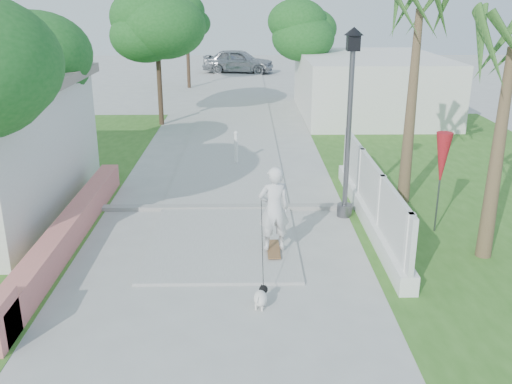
{
  "coord_description": "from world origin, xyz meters",
  "views": [
    {
      "loc": [
        0.54,
        -7.4,
        5.09
      ],
      "look_at": [
        0.73,
        4.13,
        1.1
      ],
      "focal_mm": 40.0,
      "sensor_mm": 36.0,
      "label": 1
    }
  ],
  "objects_px": {
    "street_lamp": "(349,118)",
    "skateboarder": "(271,215)",
    "dog": "(261,297)",
    "patio_umbrella": "(442,160)",
    "bollard": "(236,147)",
    "parked_car": "(238,61)"
  },
  "relations": [
    {
      "from": "dog",
      "to": "parked_car",
      "type": "height_order",
      "value": "parked_car"
    },
    {
      "from": "skateboarder",
      "to": "street_lamp",
      "type": "bearing_deg",
      "value": -139.01
    },
    {
      "from": "street_lamp",
      "to": "skateboarder",
      "type": "distance_m",
      "value": 3.33
    },
    {
      "from": "bollard",
      "to": "patio_umbrella",
      "type": "distance_m",
      "value": 7.25
    },
    {
      "from": "bollard",
      "to": "parked_car",
      "type": "bearing_deg",
      "value": 90.52
    },
    {
      "from": "street_lamp",
      "to": "patio_umbrella",
      "type": "bearing_deg",
      "value": -27.76
    },
    {
      "from": "bollard",
      "to": "dog",
      "type": "relative_size",
      "value": 2.17
    },
    {
      "from": "bollard",
      "to": "patio_umbrella",
      "type": "relative_size",
      "value": 0.47
    },
    {
      "from": "skateboarder",
      "to": "parked_car",
      "type": "relative_size",
      "value": 0.51
    },
    {
      "from": "parked_car",
      "to": "street_lamp",
      "type": "bearing_deg",
      "value": -163.24
    },
    {
      "from": "patio_umbrella",
      "to": "dog",
      "type": "xyz_separation_m",
      "value": [
        -4.03,
        -3.26,
        -1.49
      ]
    },
    {
      "from": "patio_umbrella",
      "to": "parked_car",
      "type": "bearing_deg",
      "value": 99.73
    },
    {
      "from": "skateboarder",
      "to": "patio_umbrella",
      "type": "bearing_deg",
      "value": -170.76
    },
    {
      "from": "street_lamp",
      "to": "skateboarder",
      "type": "bearing_deg",
      "value": -129.12
    },
    {
      "from": "dog",
      "to": "patio_umbrella",
      "type": "bearing_deg",
      "value": 56.49
    },
    {
      "from": "patio_umbrella",
      "to": "bollard",
      "type": "bearing_deg",
      "value": 129.91
    },
    {
      "from": "street_lamp",
      "to": "patio_umbrella",
      "type": "distance_m",
      "value": 2.27
    },
    {
      "from": "bollard",
      "to": "dog",
      "type": "xyz_separation_m",
      "value": [
        0.57,
        -8.76,
        -0.39
      ]
    },
    {
      "from": "bollard",
      "to": "parked_car",
      "type": "xyz_separation_m",
      "value": [
        -0.2,
        22.5,
        0.24
      ]
    },
    {
      "from": "street_lamp",
      "to": "bollard",
      "type": "height_order",
      "value": "street_lamp"
    },
    {
      "from": "bollard",
      "to": "skateboarder",
      "type": "xyz_separation_m",
      "value": [
        0.82,
        -6.81,
        0.35
      ]
    },
    {
      "from": "patio_umbrella",
      "to": "skateboarder",
      "type": "distance_m",
      "value": 4.07
    }
  ]
}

